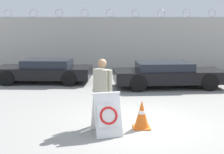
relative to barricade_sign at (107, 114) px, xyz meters
The scene contains 7 objects.
ground_plane 1.20m from the barricade_sign, 38.76° to the left, with size 90.00×90.00×0.00m, color gray.
perimeter_wall 11.91m from the barricade_sign, 85.89° to the left, with size 36.00×0.30×3.57m.
barricade_sign is the anchor object (origin of this frame).
security_guard 0.83m from the barricade_sign, 100.31° to the left, with size 0.55×0.63×1.75m.
traffic_cone_mid 0.99m from the barricade_sign, 25.85° to the left, with size 0.44×0.44×0.72m.
parked_car_front_coupe 7.57m from the barricade_sign, 113.00° to the left, with size 4.46×2.11×1.08m.
parked_car_rear_sedan 6.33m from the barricade_sign, 66.41° to the left, with size 4.76×2.18×1.08m.
Camera 1 is at (-0.77, -7.92, 2.58)m, focal length 50.00 mm.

